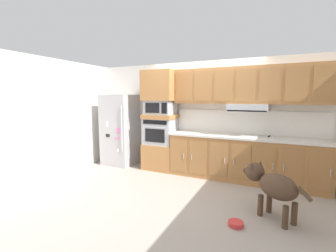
% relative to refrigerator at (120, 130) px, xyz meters
% --- Properties ---
extents(ground_plane, '(9.60, 9.60, 0.00)m').
position_rel_refrigerator_xyz_m(ground_plane, '(2.09, -0.68, -0.88)').
color(ground_plane, '#9E9389').
extents(back_kitchen_wall, '(6.20, 0.12, 2.50)m').
position_rel_refrigerator_xyz_m(back_kitchen_wall, '(2.09, 0.43, 0.37)').
color(back_kitchen_wall, silver).
rests_on(back_kitchen_wall, ground).
extents(side_panel_left, '(0.12, 7.10, 2.50)m').
position_rel_refrigerator_xyz_m(side_panel_left, '(-0.71, -0.68, 0.37)').
color(side_panel_left, silver).
rests_on(side_panel_left, ground).
extents(refrigerator, '(0.76, 0.73, 1.76)m').
position_rel_refrigerator_xyz_m(refrigerator, '(0.00, 0.00, 0.00)').
color(refrigerator, '#ADADB2').
rests_on(refrigerator, ground).
extents(oven_base_cabinet, '(0.74, 0.62, 0.60)m').
position_rel_refrigerator_xyz_m(oven_base_cabinet, '(1.13, 0.07, -0.58)').
color(oven_base_cabinet, '#A8703D').
rests_on(oven_base_cabinet, ground).
extents(built_in_oven, '(0.70, 0.62, 0.60)m').
position_rel_refrigerator_xyz_m(built_in_oven, '(1.13, 0.07, 0.02)').
color(built_in_oven, '#A8AAAF').
rests_on(built_in_oven, oven_base_cabinet).
extents(appliance_mid_shelf, '(0.74, 0.62, 0.10)m').
position_rel_refrigerator_xyz_m(appliance_mid_shelf, '(1.13, 0.07, 0.37)').
color(appliance_mid_shelf, '#A8703D').
rests_on(appliance_mid_shelf, built_in_oven).
extents(microwave, '(0.64, 0.54, 0.32)m').
position_rel_refrigerator_xyz_m(microwave, '(1.13, 0.07, 0.58)').
color(microwave, '#A8AAAF').
rests_on(microwave, appliance_mid_shelf).
extents(appliance_upper_cabinet, '(0.74, 0.62, 0.68)m').
position_rel_refrigerator_xyz_m(appliance_upper_cabinet, '(1.13, 0.07, 1.08)').
color(appliance_upper_cabinet, '#A8703D').
rests_on(appliance_upper_cabinet, microwave).
extents(lower_cabinet_run, '(3.03, 0.63, 0.88)m').
position_rel_refrigerator_xyz_m(lower_cabinet_run, '(3.01, 0.07, -0.44)').
color(lower_cabinet_run, '#A8703D').
rests_on(lower_cabinet_run, ground).
extents(countertop_slab, '(3.07, 0.64, 0.04)m').
position_rel_refrigerator_xyz_m(countertop_slab, '(3.01, 0.07, 0.02)').
color(countertop_slab, beige).
rests_on(countertop_slab, lower_cabinet_run).
extents(backsplash_panel, '(3.07, 0.02, 0.50)m').
position_rel_refrigerator_xyz_m(backsplash_panel, '(3.01, 0.36, 0.29)').
color(backsplash_panel, silver).
rests_on(backsplash_panel, countertop_slab).
extents(upper_cabinet_with_hood, '(3.03, 0.48, 0.88)m').
position_rel_refrigerator_xyz_m(upper_cabinet_with_hood, '(3.02, 0.19, 1.02)').
color(upper_cabinet_with_hood, '#A8703D').
rests_on(upper_cabinet_with_hood, backsplash_panel).
extents(screwdriver, '(0.15, 0.14, 0.03)m').
position_rel_refrigerator_xyz_m(screwdriver, '(3.48, 0.17, 0.05)').
color(screwdriver, black).
rests_on(screwdriver, countertop_slab).
extents(dog, '(0.92, 0.70, 0.74)m').
position_rel_refrigerator_xyz_m(dog, '(3.58, -1.29, -0.40)').
color(dog, '#473323').
rests_on(dog, ground).
extents(dog_food_bowl, '(0.20, 0.20, 0.06)m').
position_rel_refrigerator_xyz_m(dog_food_bowl, '(3.18, -1.75, -0.85)').
color(dog_food_bowl, red).
rests_on(dog_food_bowl, ground).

